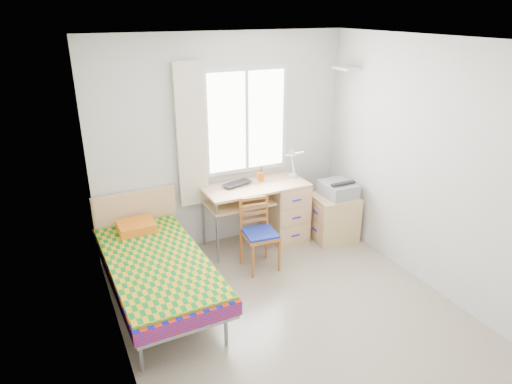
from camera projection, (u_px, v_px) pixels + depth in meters
floor at (291, 311)px, 4.59m from camera, size 3.50×3.50×0.00m
ceiling at (300, 40)px, 3.61m from camera, size 3.50×3.50×0.00m
wall_back at (223, 143)px, 5.57m from camera, size 3.20×0.00×3.20m
wall_left at (112, 226)px, 3.47m from camera, size 0.00×3.50×3.50m
wall_right at (429, 167)px, 4.73m from camera, size 0.00×3.50×3.50m
window at (246, 121)px, 5.57m from camera, size 1.10×0.04×1.30m
curtain at (191, 136)px, 5.28m from camera, size 0.35×0.05×1.70m
floating_shelf at (346, 68)px, 5.54m from camera, size 0.20×0.32×0.03m
bed at (155, 263)px, 4.65m from camera, size 1.00×2.05×0.88m
desk at (280, 208)px, 5.89m from camera, size 1.30×0.61×0.81m
chair at (259, 228)px, 5.23m from camera, size 0.40×0.40×0.86m
cabinet at (333, 217)px, 5.94m from camera, size 0.59×0.53×0.59m
printer at (338, 189)px, 5.82m from camera, size 0.38×0.44×0.19m
laptop at (240, 185)px, 5.56m from camera, size 0.44×0.35×0.03m
pen_cup at (261, 177)px, 5.74m from camera, size 0.10×0.10×0.10m
task_lamp at (293, 160)px, 5.65m from camera, size 0.24×0.33×0.44m
book at (239, 204)px, 5.62m from camera, size 0.19×0.25×0.02m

